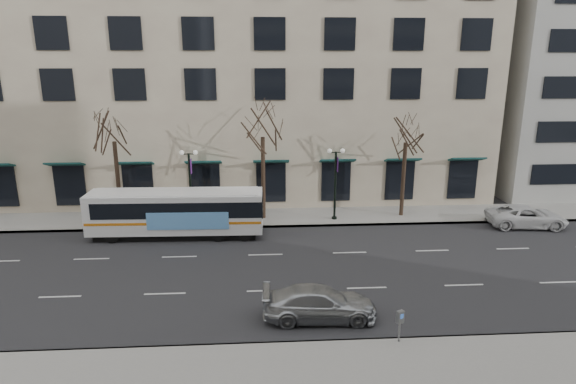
{
  "coord_description": "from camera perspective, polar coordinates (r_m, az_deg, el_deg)",
  "views": [
    {
      "loc": [
        -0.32,
        -23.99,
        11.0
      ],
      "look_at": [
        1.28,
        1.57,
        4.0
      ],
      "focal_mm": 30.0,
      "sensor_mm": 36.0,
      "label": 1
    }
  ],
  "objects": [
    {
      "name": "white_pickup",
      "position": [
        36.75,
        26.42,
        -2.59
      ],
      "size": [
        5.45,
        2.93,
        1.45
      ],
      "primitive_type": "imported",
      "rotation": [
        0.0,
        0.0,
        1.47
      ],
      "color": "silver",
      "rests_on": "ground"
    },
    {
      "name": "city_bus",
      "position": [
        31.65,
        -12.97,
        -2.31
      ],
      "size": [
        11.15,
        2.7,
        3.01
      ],
      "rotation": [
        0.0,
        0.0,
        -0.02
      ],
      "color": "white",
      "rests_on": "ground"
    },
    {
      "name": "pay_station",
      "position": [
        20.15,
        13.14,
        -14.5
      ],
      "size": [
        0.34,
        0.29,
        1.34
      ],
      "rotation": [
        0.0,
        0.0,
        0.42
      ],
      "color": "slate",
      "rests_on": "sidewalk_near"
    },
    {
      "name": "lamp_post_left",
      "position": [
        33.51,
        -11.5,
        1.06
      ],
      "size": [
        1.22,
        0.45,
        5.21
      ],
      "color": "black",
      "rests_on": "ground"
    },
    {
      "name": "tree_far_mid",
      "position": [
        33.04,
        -3.04,
        8.15
      ],
      "size": [
        3.6,
        3.6,
        8.55
      ],
      "color": "black",
      "rests_on": "ground"
    },
    {
      "name": "ground",
      "position": [
        26.39,
        -2.6,
        -9.36
      ],
      "size": [
        160.0,
        160.0,
        0.0
      ],
      "primitive_type": "plane",
      "color": "black",
      "rests_on": "ground"
    },
    {
      "name": "silver_car",
      "position": [
        21.7,
        3.75,
        -13.0
      ],
      "size": [
        5.08,
        2.22,
        1.45
      ],
      "primitive_type": "imported",
      "rotation": [
        0.0,
        0.0,
        1.53
      ],
      "color": "#B5B9BD",
      "rests_on": "ground"
    },
    {
      "name": "tree_far_left",
      "position": [
        34.45,
        -20.04,
        7.2
      ],
      "size": [
        3.6,
        3.6,
        8.34
      ],
      "color": "black",
      "rests_on": "ground"
    },
    {
      "name": "tree_far_right",
      "position": [
        34.68,
        13.87,
        7.26
      ],
      "size": [
        3.6,
        3.6,
        8.06
      ],
      "color": "black",
      "rests_on": "ground"
    },
    {
      "name": "sidewalk_far",
      "position": [
        35.15,
        5.3,
        -2.88
      ],
      "size": [
        80.0,
        4.0,
        0.15
      ],
      "primitive_type": "cube",
      "color": "gray",
      "rests_on": "ground"
    },
    {
      "name": "lamp_post_right",
      "position": [
        33.61,
        5.64,
        1.34
      ],
      "size": [
        1.22,
        0.45,
        5.21
      ],
      "color": "black",
      "rests_on": "ground"
    },
    {
      "name": "building_hotel",
      "position": [
        45.03,
        -5.98,
        16.48
      ],
      "size": [
        40.0,
        20.0,
        24.0
      ],
      "primitive_type": "cube",
      "color": "tan",
      "rests_on": "ground"
    }
  ]
}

